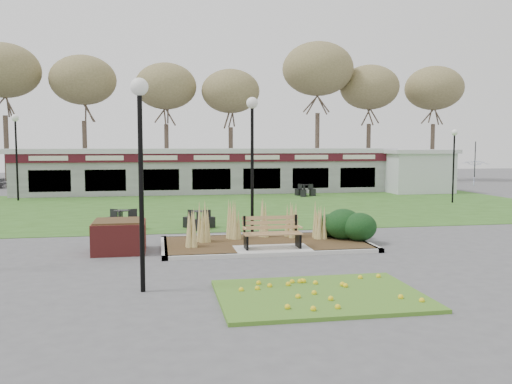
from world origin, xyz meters
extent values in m
plane|color=#515154|center=(0.00, 0.00, 0.00)|extent=(100.00, 100.00, 0.00)
cube|color=#30591C|center=(0.00, 12.00, 0.01)|extent=(34.00, 16.00, 0.02)
cube|color=#407421|center=(0.00, -4.60, 0.04)|extent=(4.20, 3.00, 0.08)
cube|color=#382316|center=(0.00, 1.20, 0.06)|extent=(6.22, 3.22, 0.12)
cube|color=#B7B7B2|center=(0.00, -0.41, 0.06)|extent=(6.40, 0.18, 0.12)
cube|color=#B7B7B2|center=(0.00, 2.81, 0.06)|extent=(6.40, 0.18, 0.12)
cube|color=#B7B7B2|center=(-3.11, 1.20, 0.06)|extent=(0.18, 3.40, 0.12)
cube|color=#B7B7B2|center=(3.11, 1.20, 0.06)|extent=(0.18, 3.40, 0.12)
cube|color=#B7B7B2|center=(0.00, 0.15, 0.07)|extent=(2.20, 1.20, 0.13)
cone|color=tan|center=(-1.90, 1.60, 0.70)|extent=(0.36, 0.36, 1.15)
cone|color=tan|center=(-0.90, 2.00, 0.70)|extent=(0.36, 0.36, 1.15)
cone|color=tan|center=(0.20, 2.20, 0.70)|extent=(0.36, 0.36, 1.15)
cone|color=tan|center=(1.10, 2.00, 0.70)|extent=(0.36, 0.36, 1.15)
cone|color=tan|center=(1.90, 1.60, 0.70)|extent=(0.36, 0.36, 1.15)
cone|color=tan|center=(-2.40, 0.80, 0.70)|extent=(0.36, 0.36, 1.15)
ellipsoid|color=black|center=(2.60, 1.40, 0.59)|extent=(1.21, 1.10, 0.99)
ellipsoid|color=black|center=(3.00, 1.00, 0.54)|extent=(1.10, 1.00, 0.90)
ellipsoid|color=black|center=(2.90, 1.90, 0.53)|extent=(1.06, 0.96, 0.86)
ellipsoid|color=black|center=(2.30, 1.90, 0.48)|extent=(0.92, 0.84, 0.76)
cube|color=#A7864B|center=(0.00, 0.15, 0.56)|extent=(1.70, 0.57, 0.04)
cube|color=#A7864B|center=(0.00, 0.46, 0.84)|extent=(1.70, 0.13, 0.44)
cube|color=black|center=(-0.78, 0.15, 0.34)|extent=(0.06, 0.55, 0.42)
cube|color=black|center=(0.78, 0.15, 0.34)|extent=(0.06, 0.55, 0.42)
cube|color=black|center=(-0.78, 0.45, 0.81)|extent=(0.06, 0.06, 0.50)
cube|color=black|center=(0.78, 0.45, 0.81)|extent=(0.06, 0.06, 0.50)
cube|color=#A7864B|center=(-0.82, 0.13, 0.74)|extent=(0.05, 0.50, 0.04)
cube|color=#A7864B|center=(0.82, 0.13, 0.74)|extent=(0.05, 0.50, 0.04)
cube|color=maroon|center=(-4.40, 1.00, 0.45)|extent=(1.50, 1.50, 0.90)
cube|color=#382316|center=(-4.40, 1.00, 0.92)|extent=(1.40, 1.40, 0.06)
cube|color=gray|center=(0.00, 20.00, 1.30)|extent=(24.00, 3.00, 2.60)
cube|color=#480F1A|center=(0.00, 18.45, 2.35)|extent=(24.00, 0.18, 0.55)
cube|color=silver|center=(0.00, 20.00, 2.75)|extent=(24.60, 3.40, 0.30)
cube|color=silver|center=(0.00, 18.34, 2.35)|extent=(22.00, 0.02, 0.28)
cube|color=black|center=(0.00, 18.55, 1.00)|extent=(22.00, 0.10, 1.30)
cube|color=silver|center=(13.50, 18.00, 1.30)|extent=(4.00, 3.00, 2.60)
cube|color=silver|center=(13.50, 18.00, 2.70)|extent=(4.40, 3.40, 0.25)
cylinder|color=#47382B|center=(-9.00, 28.00, 2.59)|extent=(0.36, 0.36, 5.17)
ellipsoid|color=brown|center=(-9.00, 28.00, 8.39)|extent=(5.24, 5.24, 3.93)
cylinder|color=#47382B|center=(-3.00, 28.00, 2.59)|extent=(0.36, 0.36, 5.17)
ellipsoid|color=brown|center=(-3.00, 28.00, 8.39)|extent=(5.24, 5.24, 3.93)
cylinder|color=#47382B|center=(3.00, 28.00, 2.59)|extent=(0.36, 0.36, 5.17)
ellipsoid|color=brown|center=(3.00, 28.00, 8.39)|extent=(5.24, 5.24, 3.93)
cylinder|color=#47382B|center=(9.00, 28.00, 2.59)|extent=(0.36, 0.36, 5.17)
ellipsoid|color=brown|center=(9.00, 28.00, 8.39)|extent=(5.24, 5.24, 3.93)
cylinder|color=#47382B|center=(15.00, 28.00, 2.59)|extent=(0.36, 0.36, 5.17)
ellipsoid|color=brown|center=(15.00, 28.00, 8.39)|extent=(5.24, 5.24, 3.93)
cylinder|color=#47382B|center=(21.00, 28.00, 2.59)|extent=(0.36, 0.36, 5.17)
ellipsoid|color=brown|center=(21.00, 28.00, 8.39)|extent=(5.24, 5.24, 3.93)
cylinder|color=black|center=(-3.61, -3.50, 2.09)|extent=(0.10, 0.10, 4.17)
sphere|color=white|center=(-3.61, -3.50, 4.34)|extent=(0.38, 0.38, 0.38)
cylinder|color=black|center=(-0.07, 3.20, 2.19)|extent=(0.11, 0.11, 4.39)
sphere|color=white|center=(-0.07, 3.20, 4.56)|extent=(0.39, 0.39, 0.39)
cylinder|color=black|center=(12.40, 11.66, 1.83)|extent=(0.09, 0.09, 3.65)
sphere|color=white|center=(12.40, 11.66, 3.80)|extent=(0.33, 0.33, 0.33)
cylinder|color=black|center=(-11.03, 17.00, 2.22)|extent=(0.11, 0.11, 4.44)
sphere|color=white|center=(-11.03, 17.00, 4.62)|extent=(0.40, 0.40, 0.40)
cylinder|color=black|center=(-1.80, 5.00, 0.03)|extent=(0.38, 0.38, 0.03)
cylinder|color=black|center=(-1.80, 5.00, 0.34)|extent=(0.04, 0.04, 0.63)
cylinder|color=black|center=(-1.80, 5.00, 0.67)|extent=(0.52, 0.52, 0.02)
cube|color=black|center=(-1.34, 5.16, 0.22)|extent=(0.38, 0.38, 0.40)
cube|color=black|center=(-2.16, 5.31, 0.22)|extent=(0.42, 0.42, 0.40)
cube|color=black|center=(-1.89, 4.53, 0.22)|extent=(0.35, 0.35, 0.40)
cylinder|color=black|center=(-4.58, 5.00, 0.03)|extent=(0.44, 0.44, 0.03)
cylinder|color=black|center=(-4.58, 5.00, 0.39)|extent=(0.05, 0.05, 0.71)
cylinder|color=black|center=(-4.58, 5.00, 0.75)|extent=(0.59, 0.59, 0.02)
cube|color=black|center=(-4.07, 5.20, 0.25)|extent=(0.44, 0.44, 0.46)
cube|color=black|center=(-5.00, 5.34, 0.25)|extent=(0.47, 0.47, 0.46)
cube|color=black|center=(-4.65, 4.46, 0.25)|extent=(0.38, 0.38, 0.46)
cylinder|color=black|center=(5.52, 16.71, 0.03)|extent=(0.41, 0.41, 0.03)
cylinder|color=black|center=(5.52, 16.71, 0.36)|extent=(0.05, 0.05, 0.67)
cylinder|color=black|center=(5.52, 16.71, 0.71)|extent=(0.56, 0.56, 0.02)
cube|color=black|center=(6.03, 16.77, 0.23)|extent=(0.35, 0.35, 0.43)
cube|color=black|center=(5.22, 17.13, 0.23)|extent=(0.44, 0.44, 0.43)
cube|color=black|center=(5.31, 16.25, 0.23)|extent=(0.42, 0.42, 0.43)
cylinder|color=black|center=(16.00, 15.38, 1.10)|extent=(0.06, 0.06, 2.20)
imported|color=#364ABD|center=(16.00, 15.38, 1.42)|extent=(1.88, 1.91, 1.63)
camera|label=1|loc=(-3.24, -15.12, 3.14)|focal=38.00mm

